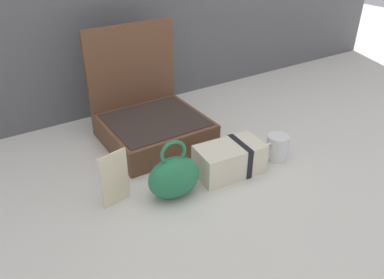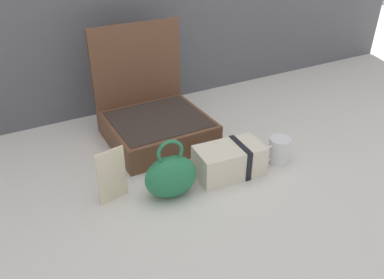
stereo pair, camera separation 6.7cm
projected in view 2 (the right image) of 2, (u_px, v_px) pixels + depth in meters
ground_plane at (195, 163)px, 1.35m from camera, size 6.00×6.00×0.00m
open_suitcase at (154, 117)px, 1.47m from camera, size 0.36×0.36×0.42m
teal_pouch_handbag at (171, 176)px, 1.16m from camera, size 0.18×0.11×0.20m
cream_toiletry_bag at (230, 160)px, 1.27m from camera, size 0.24×0.14×0.11m
coffee_mug at (278, 150)px, 1.33m from camera, size 0.11×0.08×0.09m
info_card_left at (112, 176)px, 1.13m from camera, size 0.09×0.02×0.18m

